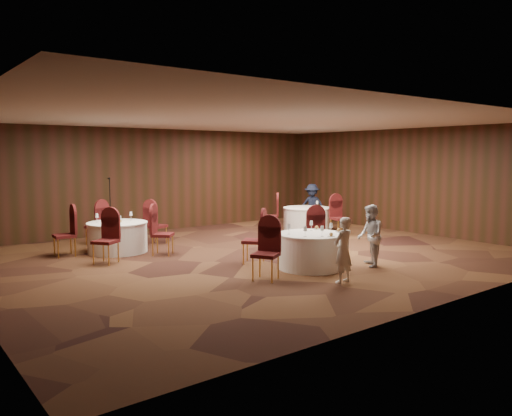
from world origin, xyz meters
TOP-DOWN VIEW (x-y plane):
  - ground at (0.00, 0.00)m, footprint 12.00×12.00m
  - room_shell at (0.00, 0.00)m, footprint 12.00×12.00m
  - table_main at (0.08, -1.84)m, footprint 1.39×1.39m
  - table_left at (-2.44, 2.35)m, footprint 1.46×1.46m
  - table_right at (3.67, 2.06)m, footprint 1.49×1.49m
  - chairs_main at (-0.26, -1.20)m, footprint 3.09×2.07m
  - chairs_left at (-2.44, 2.33)m, footprint 3.06×3.09m
  - chairs_right at (3.25, 1.72)m, footprint 2.02×2.32m
  - tabletop_main at (0.22, -1.94)m, footprint 1.14×1.03m
  - tabletop_left at (-2.45, 2.35)m, footprint 0.90×0.85m
  - tabletop_right at (3.90, 1.84)m, footprint 0.08×0.08m
  - mic_stand at (-1.88, 4.22)m, footprint 0.24×0.24m
  - woman_a at (-0.29, -3.08)m, footprint 0.48×0.34m
  - woman_b at (1.21, -2.49)m, footprint 0.80×0.82m
  - man_c at (4.59, 2.78)m, footprint 0.90×1.05m

SIDE VIEW (x-z plane):
  - ground at x=0.00m, z-range 0.00..0.00m
  - table_main at x=0.08m, z-range 0.01..0.75m
  - table_left at x=-2.44m, z-range 0.01..0.75m
  - table_right at x=3.67m, z-range 0.01..0.75m
  - chairs_main at x=-0.26m, z-range 0.00..1.00m
  - chairs_left at x=-2.44m, z-range 0.00..1.00m
  - chairs_right at x=3.25m, z-range 0.00..1.00m
  - mic_stand at x=-1.88m, z-range -0.35..1.40m
  - woman_a at x=-0.29m, z-range 0.00..1.24m
  - woman_b at x=1.21m, z-range 0.00..1.33m
  - man_c at x=4.59m, z-range 0.00..1.42m
  - tabletop_left at x=-2.45m, z-range 0.71..0.93m
  - tabletop_main at x=0.22m, z-range 0.74..0.95m
  - tabletop_right at x=3.90m, z-range 0.79..1.01m
  - room_shell at x=0.00m, z-range -4.04..7.96m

